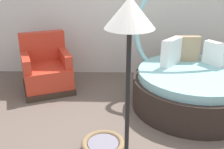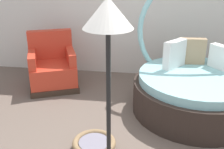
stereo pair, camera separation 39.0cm
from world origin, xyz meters
name	(u,v)px [view 1 (the left image)]	position (x,y,z in m)	size (l,w,h in m)	color
ground_plane	(141,142)	(0.00, 0.00, -0.01)	(8.00, 8.00, 0.02)	#66564C
round_daybed	(192,81)	(0.81, 0.98, 0.39)	(1.76, 1.76, 1.96)	#2D231E
red_armchair	(46,71)	(-1.52, 1.49, 0.33)	(1.04, 1.04, 0.94)	#38281E
pet_basket	(103,145)	(-0.46, -0.18, 0.07)	(0.51, 0.51, 0.13)	#8E704C
floor_lamp	(129,34)	(-0.21, -0.70, 1.53)	(0.40, 0.40, 1.82)	black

